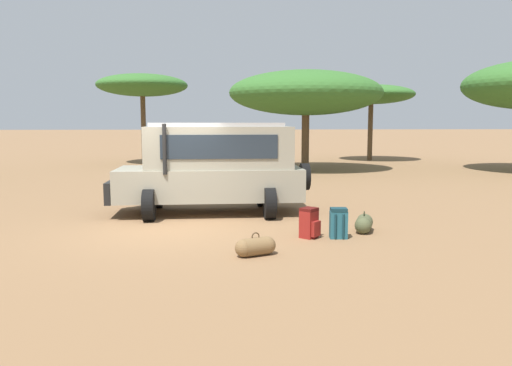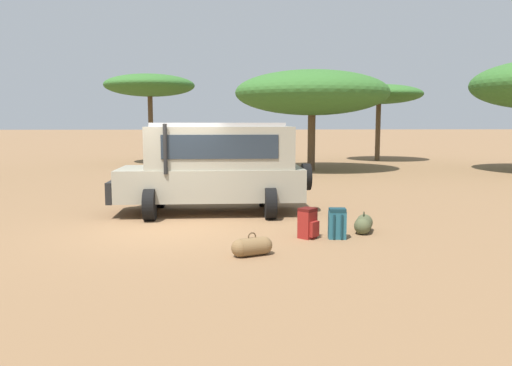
{
  "view_description": "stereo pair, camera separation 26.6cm",
  "coord_description": "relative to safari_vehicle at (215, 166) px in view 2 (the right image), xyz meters",
  "views": [
    {
      "loc": [
        1.01,
        -11.33,
        2.45
      ],
      "look_at": [
        2.04,
        0.53,
        1.0
      ],
      "focal_mm": 35.0,
      "sensor_mm": 36.0,
      "label": 1
    },
    {
      "loc": [
        1.27,
        -11.35,
        2.45
      ],
      "look_at": [
        2.04,
        0.53,
        1.0
      ],
      "focal_mm": 35.0,
      "sensor_mm": 36.0,
      "label": 2
    }
  ],
  "objects": [
    {
      "name": "ground_plane",
      "position": [
        -1.04,
        -2.08,
        -1.29
      ],
      "size": [
        320.0,
        320.0,
        0.0
      ],
      "primitive_type": "plane",
      "color": "olive"
    },
    {
      "name": "safari_vehicle",
      "position": [
        0.0,
        0.0,
        0.0
      ],
      "size": [
        5.35,
        2.75,
        2.44
      ],
      "color": "gray",
      "rests_on": "ground_plane"
    },
    {
      "name": "backpack_beside_front_wheel",
      "position": [
        2.62,
        -3.2,
        -0.98
      ],
      "size": [
        0.39,
        0.39,
        0.65
      ],
      "color": "#235B6B",
      "rests_on": "ground_plane"
    },
    {
      "name": "backpack_cluster_center",
      "position": [
        2.01,
        -3.12,
        -0.98
      ],
      "size": [
        0.47,
        0.47,
        0.65
      ],
      "color": "maroon",
      "rests_on": "ground_plane"
    },
    {
      "name": "duffel_bag_low_black_case",
      "position": [
        3.35,
        -2.64,
        -1.11
      ],
      "size": [
        0.53,
        0.79,
        0.47
      ],
      "color": "#4C5133",
      "rests_on": "ground_plane"
    },
    {
      "name": "duffel_bag_soft_canvas",
      "position": [
        0.74,
        -4.45,
        -1.12
      ],
      "size": [
        0.78,
        0.51,
        0.44
      ],
      "color": "brown",
      "rests_on": "ground_plane"
    },
    {
      "name": "acacia_tree_left_mid",
      "position": [
        -4.13,
        16.99,
        3.31
      ],
      "size": [
        5.32,
        5.57,
        5.28
      ],
      "color": "brown",
      "rests_on": "ground_plane"
    },
    {
      "name": "acacia_tree_centre_back",
      "position": [
        4.72,
        11.92,
        2.63
      ],
      "size": [
        7.8,
        6.85,
        5.06
      ],
      "color": "brown",
      "rests_on": "ground_plane"
    },
    {
      "name": "acacia_tree_right_mid",
      "position": [
        10.12,
        18.12,
        2.9
      ],
      "size": [
        5.49,
        5.28,
        4.83
      ],
      "color": "brown",
      "rests_on": "ground_plane"
    }
  ]
}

